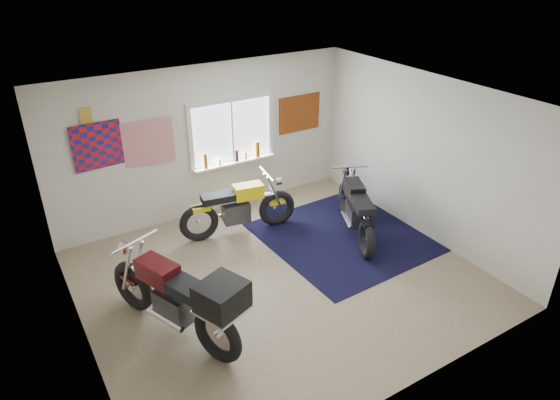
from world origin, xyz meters
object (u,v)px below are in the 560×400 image
maroon_tourer (181,299)px  black_chrome_bike (356,210)px  navy_rug (344,236)px  yellow_triumph (238,209)px

maroon_tourer → black_chrome_bike: bearing=-97.1°
navy_rug → yellow_triumph: 1.86m
black_chrome_bike → maroon_tourer: maroon_tourer is taller
yellow_triumph → maroon_tourer: size_ratio=0.92×
navy_rug → black_chrome_bike: size_ratio=1.37×
black_chrome_bike → yellow_triumph: bearing=81.3°
yellow_triumph → black_chrome_bike: black_chrome_bike is taller
navy_rug → yellow_triumph: (-1.45, 1.07, 0.45)m
navy_rug → black_chrome_bike: bearing=-3.0°
maroon_tourer → navy_rug: bearing=-96.1°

